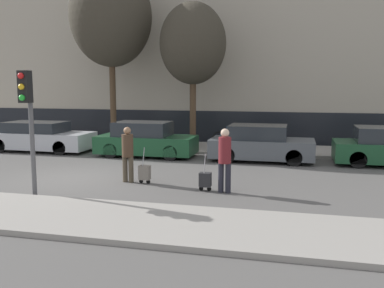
{
  "coord_description": "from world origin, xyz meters",
  "views": [
    {
      "loc": [
        6.74,
        -11.86,
        2.9
      ],
      "look_at": [
        3.4,
        1.8,
        0.95
      ],
      "focal_mm": 40.0,
      "sensor_mm": 36.0,
      "label": 1
    }
  ],
  "objects_px": {
    "parked_car_0": "(39,137)",
    "parked_car_2": "(261,144)",
    "parked_bicycle": "(231,139)",
    "bare_tree_near_crossing": "(111,17)",
    "pedestrian_right": "(225,156)",
    "parked_car_1": "(146,140)",
    "trolley_right": "(205,180)",
    "trolley_left": "(145,173)",
    "bare_tree_down_street": "(193,44)",
    "traffic_light": "(28,107)",
    "pedestrian_left": "(128,151)"
  },
  "relations": [
    {
      "from": "parked_car_0",
      "to": "parked_car_2",
      "type": "distance_m",
      "value": 9.68
    },
    {
      "from": "parked_bicycle",
      "to": "bare_tree_near_crossing",
      "type": "relative_size",
      "value": 0.22
    },
    {
      "from": "pedestrian_right",
      "to": "bare_tree_near_crossing",
      "type": "height_order",
      "value": "bare_tree_near_crossing"
    },
    {
      "from": "parked_bicycle",
      "to": "parked_car_1",
      "type": "bearing_deg",
      "value": -142.47
    },
    {
      "from": "trolley_right",
      "to": "trolley_left",
      "type": "bearing_deg",
      "value": 167.04
    },
    {
      "from": "trolley_left",
      "to": "bare_tree_near_crossing",
      "type": "height_order",
      "value": "bare_tree_near_crossing"
    },
    {
      "from": "parked_car_2",
      "to": "trolley_left",
      "type": "height_order",
      "value": "parked_car_2"
    },
    {
      "from": "pedestrian_right",
      "to": "bare_tree_down_street",
      "type": "relative_size",
      "value": 0.27
    },
    {
      "from": "traffic_light",
      "to": "parked_bicycle",
      "type": "height_order",
      "value": "traffic_light"
    },
    {
      "from": "traffic_light",
      "to": "bare_tree_down_street",
      "type": "bearing_deg",
      "value": 76.95
    },
    {
      "from": "trolley_left",
      "to": "bare_tree_down_street",
      "type": "distance_m",
      "value": 8.1
    },
    {
      "from": "bare_tree_near_crossing",
      "to": "trolley_right",
      "type": "bearing_deg",
      "value": -50.98
    },
    {
      "from": "parked_car_2",
      "to": "trolley_left",
      "type": "relative_size",
      "value": 3.61
    },
    {
      "from": "parked_car_2",
      "to": "bare_tree_near_crossing",
      "type": "distance_m",
      "value": 9.19
    },
    {
      "from": "parked_car_0",
      "to": "trolley_right",
      "type": "distance_m",
      "value": 10.09
    },
    {
      "from": "pedestrian_left",
      "to": "bare_tree_down_street",
      "type": "relative_size",
      "value": 0.26
    },
    {
      "from": "trolley_right",
      "to": "bare_tree_near_crossing",
      "type": "relative_size",
      "value": 0.13
    },
    {
      "from": "parked_car_1",
      "to": "pedestrian_left",
      "type": "xyz_separation_m",
      "value": [
        1.1,
        -4.57,
        0.29
      ]
    },
    {
      "from": "bare_tree_down_street",
      "to": "bare_tree_near_crossing",
      "type": "bearing_deg",
      "value": 177.83
    },
    {
      "from": "bare_tree_near_crossing",
      "to": "parked_bicycle",
      "type": "bearing_deg",
      "value": 0.67
    },
    {
      "from": "trolley_right",
      "to": "traffic_light",
      "type": "distance_m",
      "value": 5.0
    },
    {
      "from": "pedestrian_left",
      "to": "bare_tree_down_street",
      "type": "height_order",
      "value": "bare_tree_down_street"
    },
    {
      "from": "trolley_right",
      "to": "parked_bicycle",
      "type": "xyz_separation_m",
      "value": [
        -0.42,
        7.49,
        0.18
      ]
    },
    {
      "from": "parked_bicycle",
      "to": "parked_car_2",
      "type": "bearing_deg",
      "value": -57.57
    },
    {
      "from": "trolley_right",
      "to": "bare_tree_down_street",
      "type": "height_order",
      "value": "bare_tree_down_street"
    },
    {
      "from": "bare_tree_down_street",
      "to": "parked_car_1",
      "type": "bearing_deg",
      "value": -123.34
    },
    {
      "from": "parked_car_1",
      "to": "traffic_light",
      "type": "height_order",
      "value": "traffic_light"
    },
    {
      "from": "pedestrian_right",
      "to": "parked_car_2",
      "type": "bearing_deg",
      "value": 90.58
    },
    {
      "from": "pedestrian_left",
      "to": "parked_bicycle",
      "type": "height_order",
      "value": "pedestrian_left"
    },
    {
      "from": "traffic_light",
      "to": "parked_car_2",
      "type": "bearing_deg",
      "value": 52.4
    },
    {
      "from": "pedestrian_right",
      "to": "traffic_light",
      "type": "relative_size",
      "value": 0.54
    },
    {
      "from": "trolley_left",
      "to": "trolley_right",
      "type": "height_order",
      "value": "trolley_left"
    },
    {
      "from": "trolley_right",
      "to": "parked_bicycle",
      "type": "height_order",
      "value": "parked_bicycle"
    },
    {
      "from": "pedestrian_left",
      "to": "trolley_right",
      "type": "relative_size",
      "value": 1.59
    },
    {
      "from": "bare_tree_down_street",
      "to": "traffic_light",
      "type": "bearing_deg",
      "value": -103.05
    },
    {
      "from": "traffic_light",
      "to": "bare_tree_down_street",
      "type": "relative_size",
      "value": 0.51
    },
    {
      "from": "parked_car_1",
      "to": "bare_tree_down_street",
      "type": "distance_m",
      "value": 4.81
    },
    {
      "from": "parked_car_2",
      "to": "pedestrian_left",
      "type": "relative_size",
      "value": 2.35
    },
    {
      "from": "traffic_light",
      "to": "parked_bicycle",
      "type": "relative_size",
      "value": 1.84
    },
    {
      "from": "parked_car_0",
      "to": "bare_tree_down_street",
      "type": "relative_size",
      "value": 0.73
    },
    {
      "from": "parked_car_0",
      "to": "parked_car_2",
      "type": "height_order",
      "value": "parked_car_2"
    },
    {
      "from": "trolley_left",
      "to": "trolley_right",
      "type": "bearing_deg",
      "value": -12.96
    },
    {
      "from": "parked_car_1",
      "to": "pedestrian_right",
      "type": "height_order",
      "value": "pedestrian_right"
    },
    {
      "from": "parked_car_1",
      "to": "parked_car_2",
      "type": "xyz_separation_m",
      "value": [
        4.66,
        0.05,
        -0.01
      ]
    },
    {
      "from": "parked_car_0",
      "to": "parked_bicycle",
      "type": "xyz_separation_m",
      "value": [
        8.18,
        2.23,
        -0.13
      ]
    },
    {
      "from": "parked_car_1",
      "to": "bare_tree_down_street",
      "type": "height_order",
      "value": "bare_tree_down_street"
    },
    {
      "from": "parked_car_0",
      "to": "pedestrian_right",
      "type": "height_order",
      "value": "pedestrian_right"
    },
    {
      "from": "pedestrian_left",
      "to": "pedestrian_right",
      "type": "xyz_separation_m",
      "value": [
        3.02,
        -0.57,
        0.05
      ]
    },
    {
      "from": "parked_car_2",
      "to": "trolley_right",
      "type": "distance_m",
      "value": 5.25
    },
    {
      "from": "parked_car_2",
      "to": "pedestrian_right",
      "type": "height_order",
      "value": "pedestrian_right"
    }
  ]
}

